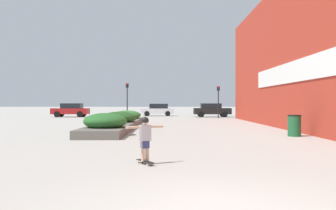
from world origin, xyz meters
name	(u,v)px	position (x,y,z in m)	size (l,w,h in m)	color
ground_plane	(218,208)	(0.00, 0.00, 0.00)	(300.00, 300.00, 0.00)	#ADA89E
building_wall_right	(310,44)	(6.65, 13.80, 4.70)	(0.67, 39.56, 9.43)	#B23323
planter_box	(119,122)	(-3.96, 18.27, 0.43)	(2.34, 16.00, 1.12)	#605B54
skateboard	(146,162)	(-1.37, 4.10, 0.07)	(0.54, 0.78, 0.09)	black
skateboarder	(146,134)	(-1.37, 4.10, 0.80)	(0.98, 0.61, 1.17)	tan
trash_bin	(295,126)	(5.39, 12.37, 0.53)	(0.66, 0.66, 1.05)	#1E5B33
car_leftmost	(159,110)	(-2.02, 40.83, 0.79)	(4.13, 1.89, 1.53)	silver
car_center_left	(213,110)	(4.30, 37.37, 0.82)	(4.26, 1.87, 1.57)	black
car_center_right	(273,110)	(11.50, 38.37, 0.82)	(4.00, 1.84, 1.53)	black
car_rightmost	(72,110)	(-11.98, 37.31, 0.83)	(4.17, 1.90, 1.58)	maroon
traffic_light_left	(128,95)	(-5.06, 33.48, 2.50)	(0.28, 0.30, 3.69)	black
traffic_light_right	(219,96)	(4.55, 33.60, 2.31)	(0.28, 0.30, 3.38)	black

